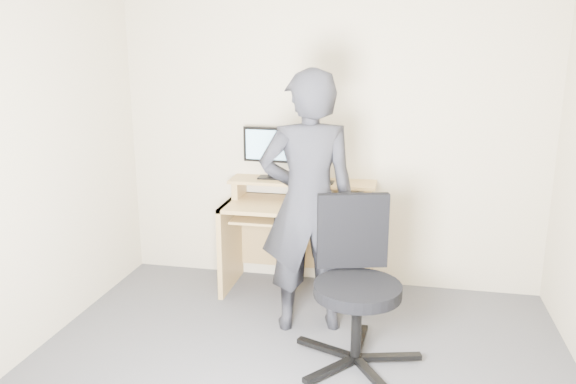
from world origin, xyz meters
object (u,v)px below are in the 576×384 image
(monitor, at_px, (270,148))
(office_chair, at_px, (356,277))
(person, at_px, (308,204))
(desk, at_px, (300,225))

(monitor, xyz_separation_m, office_chair, (0.82, -1.12, -0.60))
(monitor, height_order, person, person)
(monitor, bearing_deg, person, -55.71)
(monitor, bearing_deg, office_chair, -50.49)
(desk, distance_m, monitor, 0.68)
(office_chair, height_order, person, person)
(office_chair, xyz_separation_m, person, (-0.37, 0.38, 0.35))
(person, bearing_deg, desk, -91.38)
(desk, xyz_separation_m, person, (0.17, -0.65, 0.37))
(desk, bearing_deg, office_chair, -62.23)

